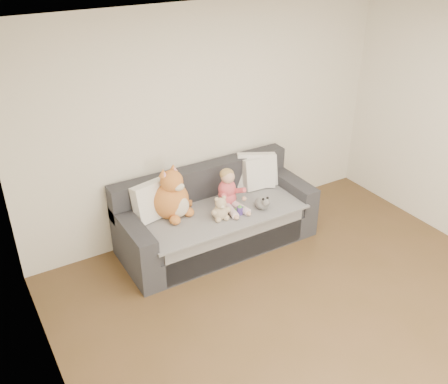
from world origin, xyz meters
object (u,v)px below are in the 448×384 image
(plush_cat, at_px, (172,197))
(sippy_cup, at_px, (240,209))
(sofa, at_px, (215,219))
(toddler, at_px, (229,191))
(teddy_bear, at_px, (221,210))

(plush_cat, relative_size, sippy_cup, 5.05)
(sofa, relative_size, toddler, 4.84)
(plush_cat, bearing_deg, sofa, -28.55)
(sofa, distance_m, sippy_cup, 0.39)
(sofa, xyz_separation_m, toddler, (0.14, -0.07, 0.35))
(toddler, xyz_separation_m, plush_cat, (-0.62, 0.14, 0.03))
(sofa, relative_size, sippy_cup, 18.15)
(plush_cat, xyz_separation_m, sippy_cup, (0.63, -0.36, -0.16))
(toddler, height_order, plush_cat, plush_cat)
(plush_cat, bearing_deg, sippy_cup, -49.12)
(sofa, height_order, toddler, toddler)
(teddy_bear, distance_m, sippy_cup, 0.23)
(sofa, distance_m, toddler, 0.38)
(sofa, bearing_deg, toddler, -25.85)
(teddy_bear, bearing_deg, sofa, 80.12)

